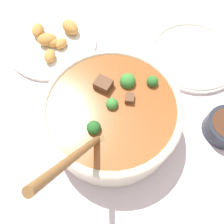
# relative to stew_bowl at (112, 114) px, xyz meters

# --- Properties ---
(ground_plane) EXTENTS (4.00, 4.00, 0.00)m
(ground_plane) POSITION_rel_stew_bowl_xyz_m (0.00, -0.00, -0.06)
(ground_plane) COLOR silver
(stew_bowl) EXTENTS (0.30, 0.36, 0.30)m
(stew_bowl) POSITION_rel_stew_bowl_xyz_m (0.00, 0.00, 0.00)
(stew_bowl) COLOR beige
(stew_bowl) RESTS_ON ground_plane
(empty_plate) EXTENTS (0.26, 0.26, 0.02)m
(empty_plate) POSITION_rel_stew_bowl_xyz_m (-0.16, -0.27, -0.05)
(empty_plate) COLOR silver
(empty_plate) RESTS_ON ground_plane
(food_plate) EXTENTS (0.26, 0.26, 0.05)m
(food_plate) POSITION_rel_stew_bowl_xyz_m (0.24, -0.19, -0.05)
(food_plate) COLOR silver
(food_plate) RESTS_ON ground_plane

